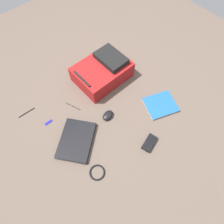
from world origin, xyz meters
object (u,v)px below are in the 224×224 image
Objects in this scene: backpack at (103,71)px; pen_blue at (27,112)px; power_brick at (149,143)px; book_blue at (160,105)px; cable_coil at (97,172)px; pen_black at (73,106)px; laptop at (76,140)px; usb_stick at (48,122)px; computer_mouse at (108,115)px.

pen_blue is at bearing 78.97° from backpack.
book_blue is at bearing -62.49° from power_brick.
backpack reaches higher than pen_blue.
backpack is 4.18× the size of cable_coil.
power_brick reaches higher than pen_blue.
pen_blue is (0.19, 0.30, 0.00)m from pen_black.
pen_blue is (0.44, 0.15, -0.01)m from laptop.
usb_stick is (0.53, 0.04, -0.00)m from cable_coil.
laptop is 0.27m from usb_stick.
computer_mouse is 0.63m from pen_blue.
laptop is 0.29m from pen_black.
laptop is 2.86× the size of pen_blue.
power_brick reaches higher than cable_coil.
laptop is at bearing -164.93° from usb_stick.
laptop is 2.73× the size of pen_black.
computer_mouse is (-0.31, 0.22, -0.06)m from backpack.
backpack is 0.39m from computer_mouse.
cable_coil is at bearing 173.21° from laptop.
pen_blue is (0.71, 0.12, -0.00)m from cable_coil.
usb_stick is at bearing 4.10° from cable_coil.
backpack is 4.58× the size of computer_mouse.
cable_coil is at bearing 77.07° from power_brick.
laptop is 1.29× the size of book_blue.
laptop reaches higher than power_brick.
laptop is at bearing -101.58° from computer_mouse.
cable_coil is at bearing -175.90° from usb_stick.
laptop is 0.30m from computer_mouse.
backpack reaches higher than laptop.
book_blue is 0.34m from power_brick.
backpack reaches higher than book_blue.
computer_mouse is 0.45m from usb_stick.
pen_blue reaches higher than usb_stick.
backpack is 0.38m from pen_black.
laptop is at bearing 121.03° from backpack.
laptop reaches higher than pen_blue.
pen_blue reaches higher than pen_black.
power_brick is (-0.36, -0.37, -0.00)m from laptop.
pen_black is 2.32× the size of usb_stick.
book_blue is 2.11× the size of pen_black.
backpack reaches higher than power_brick.
cable_coil is at bearing -62.22° from computer_mouse.
book_blue reaches higher than pen_black.
book_blue is 0.69m from pen_black.
computer_mouse is at bearing 144.63° from backpack.
usb_stick is at bearing -136.66° from computer_mouse.
cable_coil reaches higher than pen_black.
usb_stick is (0.26, 0.37, -0.01)m from computer_mouse.
cable_coil is (-0.06, 0.70, -0.00)m from book_blue.
backpack is at bearing -84.77° from usb_stick.
cable_coil is at bearing 160.52° from pen_black.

